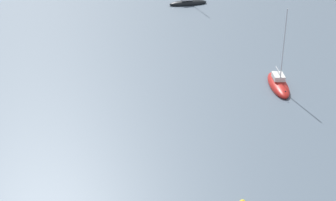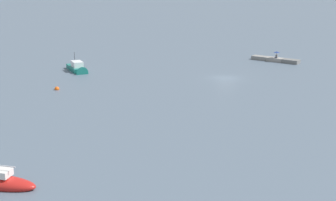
{
  "view_description": "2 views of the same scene",
  "coord_description": "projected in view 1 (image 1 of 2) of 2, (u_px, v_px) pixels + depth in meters",
  "views": [
    {
      "loc": [
        48.56,
        52.28,
        23.67
      ],
      "look_at": [
        6.59,
        36.29,
        2.1
      ],
      "focal_mm": 53.98,
      "sensor_mm": 36.0,
      "label": 1
    },
    {
      "loc": [
        -37.87,
        65.95,
        16.65
      ],
      "look_at": [
        -4.55,
        21.24,
        1.69
      ],
      "focal_mm": 52.71,
      "sensor_mm": 36.0,
      "label": 2
    }
  ],
  "objects": [
    {
      "name": "sailboat_black_far",
      "position": [
        188.0,
        3.0,
        90.37
      ],
      "size": [
        5.83,
        6.76,
        10.19
      ],
      "rotation": [
        0.0,
        0.0,
        0.65
      ],
      "color": "black",
      "rests_on": "ground_plane"
    },
    {
      "name": "sailboat_red_near",
      "position": [
        278.0,
        84.0,
        57.81
      ],
      "size": [
        7.32,
        4.53,
        9.69
      ],
      "rotation": [
        0.0,
        0.0,
        5.1
      ],
      "color": "red",
      "rests_on": "ground_plane"
    }
  ]
}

